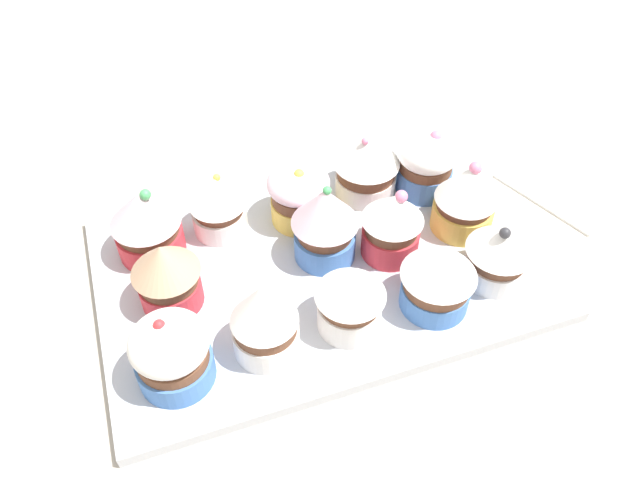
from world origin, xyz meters
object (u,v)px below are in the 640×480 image
cupcake_3 (439,275)px  cupcake_5 (166,270)px  cupcake_13 (426,162)px  napkin (582,172)px  cupcake_7 (392,224)px  cupcake_11 (298,194)px  cupcake_0 (172,353)px  cupcake_9 (146,223)px  cupcake_1 (264,319)px  cupcake_10 (218,204)px  cupcake_12 (366,165)px  cupcake_8 (466,198)px  cupcake_6 (325,222)px  cupcake_2 (355,296)px  baking_tray (320,267)px  cupcake_4 (499,251)px

cupcake_3 → cupcake_5: 22.91cm
cupcake_3 → cupcake_13: same height
cupcake_5 → napkin: size_ratio=0.45×
cupcake_7 → cupcake_11: 9.67cm
cupcake_0 → cupcake_9: 14.29cm
cupcake_1 → cupcake_10: size_ratio=1.20×
cupcake_7 → cupcake_12: bearing=83.3°
cupcake_1 → cupcake_13: size_ratio=1.08×
cupcake_0 → cupcake_8: size_ratio=0.85×
cupcake_11 → cupcake_6: bearing=-81.7°
cupcake_2 → cupcake_13: cupcake_13 is taller
baking_tray → cupcake_7: (6.60, -0.83, 4.27)cm
cupcake_8 → napkin: (17.09, 3.72, -4.68)cm
cupcake_3 → cupcake_13: size_ratio=1.00×
cupcake_7 → cupcake_13: bearing=45.7°
cupcake_8 → cupcake_6: bearing=176.5°
cupcake_5 → cupcake_8: bearing=-0.9°
cupcake_9 → cupcake_10: 6.80cm
cupcake_0 → cupcake_7: bearing=17.8°
cupcake_3 → napkin: cupcake_3 is taller
cupcake_5 → cupcake_13: 27.66cm
cupcake_1 → cupcake_5: (-6.42, 7.83, -0.30)cm
cupcake_1 → cupcake_4: cupcake_1 is taller
cupcake_0 → cupcake_3: cupcake_3 is taller
cupcake_9 → cupcake_10: (6.74, 0.74, -0.47)cm
cupcake_2 → cupcake_10: size_ratio=1.05×
napkin → cupcake_4: bearing=-149.0°
cupcake_12 → napkin: bearing=-9.6°
cupcake_2 → cupcake_3: size_ratio=0.95×
cupcake_11 → cupcake_4: bearing=-42.4°
cupcake_3 → cupcake_10: bearing=135.4°
cupcake_6 → cupcake_8: bearing=-3.5°
cupcake_2 → cupcake_8: size_ratio=0.87×
baking_tray → cupcake_9: (-14.36, 6.63, 4.29)cm
cupcake_1 → cupcake_2: (7.60, 0.00, -0.35)cm
cupcake_4 → cupcake_10: size_ratio=1.04×
cupcake_0 → cupcake_1: (7.43, 0.23, 0.72)cm
baking_tray → cupcake_6: 4.96cm
cupcake_7 → cupcake_2: bearing=-133.3°
cupcake_1 → cupcake_4: 21.44cm
cupcake_7 → napkin: bearing=10.2°
cupcake_5 → cupcake_7: bearing=-3.5°
cupcake_13 → cupcake_6: bearing=-157.1°
cupcake_2 → cupcake_12: size_ratio=0.97×
cupcake_1 → cupcake_6: size_ratio=0.93×
cupcake_10 → cupcake_13: 21.07cm
cupcake_4 → cupcake_9: size_ratio=0.90×
cupcake_9 → cupcake_13: (27.78, -0.47, -0.08)cm
cupcake_10 → cupcake_12: size_ratio=0.92×
cupcake_10 → cupcake_12: 15.23cm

